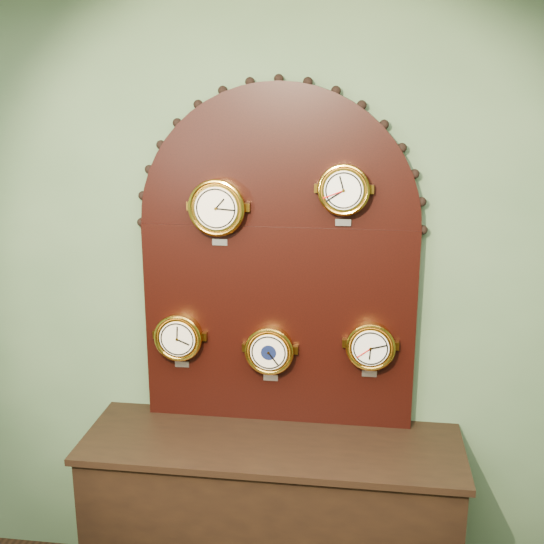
# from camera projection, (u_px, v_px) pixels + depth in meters

# --- Properties ---
(wall_back) EXTENTS (4.00, 0.00, 4.00)m
(wall_back) POSITION_uv_depth(u_px,v_px,m) (280.00, 296.00, 3.08)
(wall_back) COLOR #4B6746
(wall_back) RESTS_ON ground
(shop_counter) EXTENTS (1.60, 0.50, 0.80)m
(shop_counter) POSITION_uv_depth(u_px,v_px,m) (271.00, 527.00, 3.09)
(shop_counter) COLOR black
(shop_counter) RESTS_ON ground_plane
(display_board) EXTENTS (1.26, 0.06, 1.53)m
(display_board) POSITION_uv_depth(u_px,v_px,m) (278.00, 250.00, 2.98)
(display_board) COLOR black
(display_board) RESTS_ON shop_counter
(roman_clock) EXTENTS (0.24, 0.08, 0.29)m
(roman_clock) POSITION_uv_depth(u_px,v_px,m) (217.00, 207.00, 2.89)
(roman_clock) COLOR gold
(roman_clock) RESTS_ON display_board
(arabic_clock) EXTENTS (0.21, 0.08, 0.26)m
(arabic_clock) POSITION_uv_depth(u_px,v_px,m) (344.00, 189.00, 2.80)
(arabic_clock) COLOR gold
(arabic_clock) RESTS_ON display_board
(hygrometer) EXTENTS (0.22, 0.08, 0.27)m
(hygrometer) POSITION_uv_depth(u_px,v_px,m) (179.00, 337.00, 3.07)
(hygrometer) COLOR gold
(hygrometer) RESTS_ON display_board
(barometer) EXTENTS (0.22, 0.08, 0.27)m
(barometer) POSITION_uv_depth(u_px,v_px,m) (270.00, 350.00, 3.03)
(barometer) COLOR gold
(barometer) RESTS_ON display_board
(tide_clock) EXTENTS (0.21, 0.08, 0.26)m
(tide_clock) POSITION_uv_depth(u_px,v_px,m) (371.00, 346.00, 2.96)
(tide_clock) COLOR gold
(tide_clock) RESTS_ON display_board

